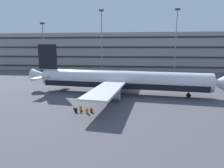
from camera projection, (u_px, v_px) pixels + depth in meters
ground_plane at (138, 93)px, 44.47m from camera, size 600.00×600.00×0.00m
terminal_structure at (137, 52)px, 92.96m from camera, size 142.22×21.77×16.21m
airliner at (120, 80)px, 43.10m from camera, size 42.71×34.68×10.78m
light_mast_far_left at (44, 44)px, 80.95m from camera, size 1.80×0.50×19.93m
light_mast_left at (102, 37)px, 77.74m from camera, size 1.80×0.50×24.39m
light_mast_center_left at (176, 37)px, 74.48m from camera, size 1.80×0.50×24.17m
suitcase_teal at (76, 110)px, 31.21m from camera, size 0.44×0.33×0.90m
suitcase_navy at (91, 110)px, 31.20m from camera, size 0.46×0.37×0.87m
suitcase_laid_flat at (81, 108)px, 32.31m from camera, size 0.48×0.47×0.85m
suitcase_red at (87, 111)px, 30.67m from camera, size 0.47×0.44×1.04m
backpack_scuffed at (81, 112)px, 30.73m from camera, size 0.36×0.30×0.48m
backpack_silver at (74, 109)px, 32.49m from camera, size 0.29×0.35×0.47m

